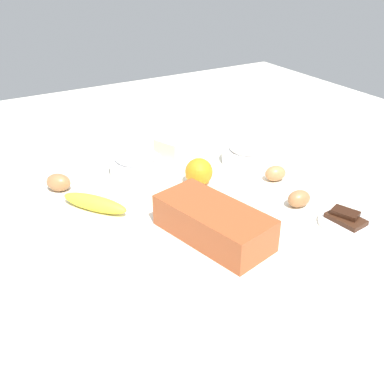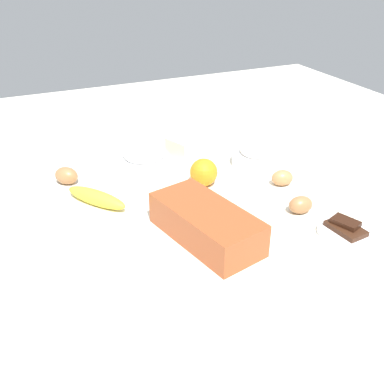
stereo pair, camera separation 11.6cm
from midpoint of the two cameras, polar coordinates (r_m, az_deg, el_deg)
name	(u,v)px [view 1 (the left image)]	position (r m, az deg, el deg)	size (l,w,h in m)	color
ground_plane	(192,209)	(1.19, -2.80, -2.19)	(2.40, 2.40, 0.02)	silver
loaf_pan	(213,222)	(1.04, -0.51, -3.88)	(0.30, 0.19, 0.08)	#9E4723
flour_bowl	(247,153)	(1.41, 4.63, 4.86)	(0.16, 0.16, 0.07)	white
sugar_bowl	(136,162)	(1.35, -9.54, 3.67)	(0.16, 0.16, 0.08)	white
banana	(95,203)	(1.19, -14.95, -1.44)	(0.19, 0.04, 0.04)	yellow
orange_fruit	(199,172)	(1.27, -1.75, 2.49)	(0.08, 0.08, 0.08)	orange
butter_block	(171,149)	(1.45, -5.02, 5.41)	(0.09, 0.06, 0.06)	#F4EDB2
egg_near_butter	(299,199)	(1.19, 10.64, -0.91)	(0.05, 0.05, 0.06)	#A26D42
egg_beside_bowl	(275,173)	(1.31, 7.89, 2.34)	(0.05, 0.05, 0.06)	#B77C4B
egg_loose	(58,182)	(1.31, -18.96, 1.09)	(0.05, 0.05, 0.07)	#9E6A40
chocolate_plate	(345,221)	(1.14, 16.06, -3.60)	(0.13, 0.13, 0.03)	white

